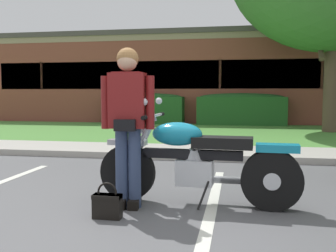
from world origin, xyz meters
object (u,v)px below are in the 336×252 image
at_px(motorcycle, 204,161).
at_px(brick_building, 225,81).
at_px(handbag, 107,204).
at_px(rider_person, 128,116).
at_px(hedge_left, 144,108).
at_px(hedge_center_left, 241,109).

distance_m(motorcycle, brick_building, 15.92).
xyz_separation_m(motorcycle, brick_building, (-0.33, 15.86, 1.39)).
bearing_deg(brick_building, handbag, -91.94).
distance_m(rider_person, brick_building, 16.12).
bearing_deg(handbag, motorcycle, 35.20).
bearing_deg(motorcycle, brick_building, 91.20).
relative_size(motorcycle, handbag, 6.23).
distance_m(handbag, hedge_left, 11.34).
bearing_deg(handbag, rider_person, 75.98).
bearing_deg(brick_building, hedge_left, -118.57).
bearing_deg(hedge_left, brick_building, 61.43).
xyz_separation_m(handbag, hedge_center_left, (1.37, 11.08, 0.51)).
relative_size(motorcycle, hedge_center_left, 0.69).
height_order(handbag, hedge_center_left, hedge_center_left).
relative_size(hedge_left, hedge_center_left, 0.97).
relative_size(rider_person, brick_building, 0.08).
bearing_deg(rider_person, brick_building, 88.36).
height_order(motorcycle, hedge_left, motorcycle).
distance_m(motorcycle, handbag, 1.14).
xyz_separation_m(handbag, brick_building, (0.56, 16.49, 1.73)).
bearing_deg(brick_building, motorcycle, -88.80).
relative_size(hedge_center_left, brick_building, 0.15).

